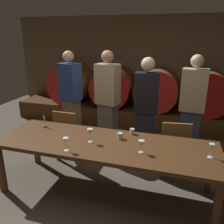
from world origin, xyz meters
TOP-DOWN VIEW (x-y plane):
  - ground_plane at (0.00, 0.00)m, footprint 8.33×8.33m
  - back_wall at (0.00, 3.15)m, footprint 6.41×0.24m
  - barrel_shelf at (0.00, 2.60)m, footprint 5.77×0.90m
  - wine_barrel_far_left at (-1.58, 2.60)m, footprint 0.93×0.91m
  - wine_barrel_center_left at (-0.49, 2.60)m, footprint 0.93×0.91m
  - wine_barrel_center_right at (0.52, 2.60)m, footprint 0.93×0.91m
  - wine_barrel_far_right at (1.56, 2.60)m, footprint 0.93×0.91m
  - dining_table at (0.17, -0.06)m, footprint 2.81×0.91m
  - chair_left at (-0.69, 0.60)m, footprint 0.41×0.41m
  - chair_right at (1.02, 0.63)m, footprint 0.45×0.45m
  - guest_far_left at (-0.90, 1.15)m, footprint 0.44×0.35m
  - guest_center_left at (-0.14, 1.02)m, footprint 0.42×0.32m
  - guest_center_right at (0.52, 1.02)m, footprint 0.40×0.27m
  - guest_far_right at (1.23, 1.10)m, footprint 0.40×0.28m
  - candle_center at (-0.85, 0.18)m, footprint 0.05×0.05m
  - wine_glass_far_left at (-0.19, -0.39)m, footprint 0.07×0.07m
  - wine_glass_center_left at (-0.01, -0.09)m, footprint 0.07×0.07m
  - wine_glass_center_right at (0.66, -0.18)m, footprint 0.07×0.07m
  - wine_glass_far_right at (1.42, -0.07)m, footprint 0.06×0.06m
  - cup_left at (0.33, 0.11)m, footprint 0.07×0.07m
  - cup_right at (0.45, 0.31)m, footprint 0.06×0.06m

SIDE VIEW (x-z plane):
  - ground_plane at x=0.00m, z-range 0.00..0.00m
  - barrel_shelf at x=0.00m, z-range 0.00..0.42m
  - chair_left at x=-0.69m, z-range 0.05..0.93m
  - chair_right at x=1.02m, z-range 0.05..0.93m
  - dining_table at x=0.17m, z-range 0.31..1.04m
  - cup_right at x=0.45m, z-range 0.73..0.81m
  - cup_left at x=0.33m, z-range 0.73..0.81m
  - candle_center at x=-0.85m, z-range 0.69..0.88m
  - wine_glass_center_right at x=0.66m, z-range 0.77..0.92m
  - wine_glass_far_right at x=1.42m, z-range 0.77..0.94m
  - wine_glass_far_left at x=-0.19m, z-range 0.77..0.94m
  - wine_glass_center_left at x=-0.01m, z-range 0.78..0.96m
  - wine_barrel_far_left at x=-1.58m, z-range 0.41..1.34m
  - wine_barrel_center_left at x=-0.49m, z-range 0.41..1.34m
  - wine_barrel_center_right at x=0.52m, z-range 0.41..1.34m
  - wine_barrel_far_right at x=1.56m, z-range 0.41..1.34m
  - guest_center_right at x=0.52m, z-range 0.03..1.74m
  - guest_far_right at x=1.23m, z-range 0.02..1.79m
  - guest_far_left at x=-0.90m, z-range 0.02..1.80m
  - guest_center_left at x=-0.14m, z-range 0.03..1.83m
  - back_wall at x=0.00m, z-range 0.00..2.47m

